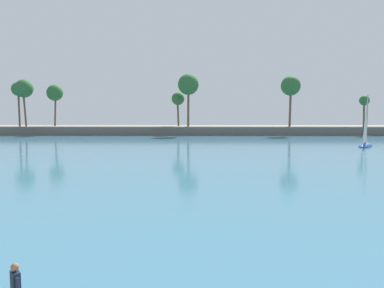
# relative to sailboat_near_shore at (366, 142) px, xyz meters

# --- Properties ---
(sea) EXTENTS (220.00, 114.69, 0.06)m
(sea) POSITION_rel_sailboat_near_shore_xyz_m (-25.60, 8.97, -0.75)
(sea) COLOR #386B84
(sea) RESTS_ON ground
(palm_headland) EXTENTS (85.97, 6.67, 12.55)m
(palm_headland) POSITION_rel_sailboat_near_shore_xyz_m (-27.49, 26.12, 2.20)
(palm_headland) COLOR #605B54
(palm_headland) RESTS_ON ground
(sailboat_near_shore) EXTENTS (4.34, 5.55, 8.00)m
(sailboat_near_shore) POSITION_rel_sailboat_near_shore_xyz_m (0.00, 0.00, 0.00)
(sailboat_near_shore) COLOR #234793
(sailboat_near_shore) RESTS_ON sea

